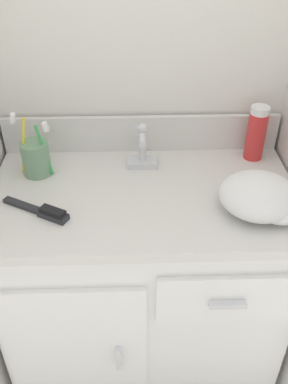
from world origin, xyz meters
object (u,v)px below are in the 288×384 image
object	(u,v)px
toothbrush_cup	(36,157)
shaving_cream_can	(256,133)
hand_towel	(263,198)
hairbrush	(44,211)

from	to	relation	value
toothbrush_cup	shaving_cream_can	world-z (taller)	toothbrush_cup
shaving_cream_can	hand_towel	size ratio (longest dim) A/B	0.82
toothbrush_cup	hand_towel	distance (m)	0.66
toothbrush_cup	hairbrush	bearing A→B (deg)	-76.53
hand_towel	toothbrush_cup	bearing A→B (deg)	161.76
shaving_cream_can	hairbrush	size ratio (longest dim) A/B	0.91
toothbrush_cup	shaving_cream_can	xyz separation A→B (m)	(0.67, 0.07, 0.03)
shaving_cream_can	hairbrush	world-z (taller)	shaving_cream_can
hairbrush	hand_towel	xyz separation A→B (m)	(0.58, -0.01, 0.03)
hairbrush	hand_towel	distance (m)	0.58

